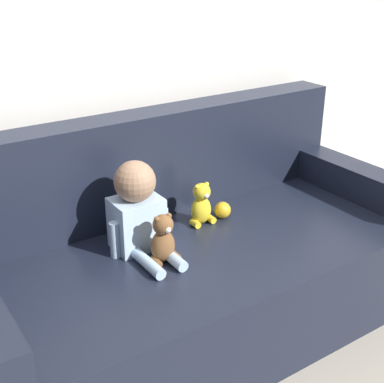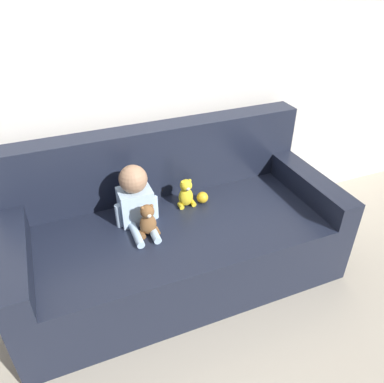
{
  "view_description": "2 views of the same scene",
  "coord_description": "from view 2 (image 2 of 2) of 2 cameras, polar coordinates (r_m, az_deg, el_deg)",
  "views": [
    {
      "loc": [
        -1.17,
        -1.69,
        1.62
      ],
      "look_at": [
        -0.03,
        0.0,
        0.71
      ],
      "focal_mm": 50.0,
      "sensor_mm": 36.0,
      "label": 1
    },
    {
      "loc": [
        -0.64,
        -1.81,
        1.94
      ],
      "look_at": [
        0.09,
        -0.02,
        0.68
      ],
      "focal_mm": 35.0,
      "sensor_mm": 36.0,
      "label": 2
    }
  ],
  "objects": [
    {
      "name": "toy_ball",
      "position": [
        2.58,
        1.6,
        -0.9
      ],
      "size": [
        0.08,
        0.08,
        0.08
      ],
      "color": "gold",
      "rests_on": "couch"
    },
    {
      "name": "ground_plane",
      "position": [
        2.73,
        -1.96,
        -12.17
      ],
      "size": [
        12.0,
        12.0,
        0.0
      ],
      "primitive_type": "plane",
      "color": "#B7AD99"
    },
    {
      "name": "couch",
      "position": [
        2.56,
        -2.6,
        -6.17
      ],
      "size": [
        2.1,
        0.97,
        0.96
      ],
      "color": "black",
      "rests_on": "ground_plane"
    },
    {
      "name": "plush_toy_side",
      "position": [
        2.51,
        -0.93,
        -0.32
      ],
      "size": [
        0.12,
        0.09,
        0.21
      ],
      "color": "yellow",
      "rests_on": "couch"
    },
    {
      "name": "wall_back",
      "position": [
        2.54,
        -7.3,
        18.36
      ],
      "size": [
        8.0,
        0.05,
        2.6
      ],
      "color": "silver",
      "rests_on": "ground_plane"
    },
    {
      "name": "teddy_bear_brown",
      "position": [
        2.28,
        -6.74,
        -4.42
      ],
      "size": [
        0.13,
        0.1,
        0.21
      ],
      "color": "brown",
      "rests_on": "couch"
    },
    {
      "name": "person_baby",
      "position": [
        2.36,
        -8.63,
        -0.93
      ],
      "size": [
        0.28,
        0.37,
        0.39
      ],
      "color": "silver",
      "rests_on": "couch"
    }
  ]
}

